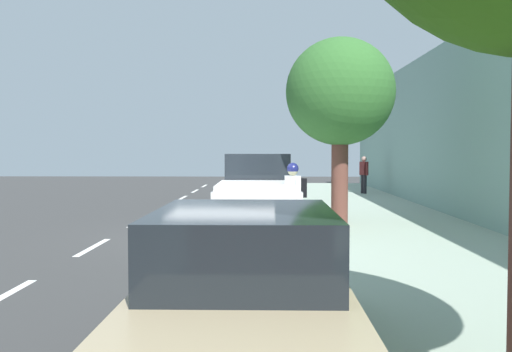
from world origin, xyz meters
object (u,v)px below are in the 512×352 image
pedestrian_on_phone (364,173)px  street_tree_far_end (340,93)px  parked_sedan_silver_far (261,183)px  cyclist_with_backpack (294,192)px  parked_pickup_white_mid (258,194)px  parked_sedan_tan_second (245,296)px  bicycle_at_curb (284,220)px

pedestrian_on_phone → street_tree_far_end: bearing=-102.6°
street_tree_far_end → pedestrian_on_phone: bearing=77.4°
parked_sedan_silver_far → cyclist_with_backpack: 9.37m
parked_pickup_white_mid → cyclist_with_backpack: bearing=-63.4°
parked_pickup_white_mid → street_tree_far_end: street_tree_far_end is taller
pedestrian_on_phone → parked_sedan_tan_second: bearing=-102.3°
bicycle_at_curb → street_tree_far_end: size_ratio=0.34×
bicycle_at_curb → parked_sedan_silver_far: bearing=94.3°
cyclist_with_backpack → street_tree_far_end: size_ratio=0.37×
bicycle_at_curb → street_tree_far_end: (1.45, 1.01, 3.10)m
cyclist_with_backpack → bicycle_at_curb: bearing=116.7°
cyclist_with_backpack → street_tree_far_end: street_tree_far_end is taller
parked_sedan_tan_second → street_tree_far_end: size_ratio=0.93×
bicycle_at_curb → pedestrian_on_phone: size_ratio=0.98×
parked_sedan_tan_second → pedestrian_on_phone: (4.37, 20.10, 0.32)m
parked_sedan_tan_second → parked_pickup_white_mid: 9.86m
bicycle_at_curb → cyclist_with_backpack: (0.22, -0.44, 0.70)m
parked_sedan_tan_second → cyclist_with_backpack: (0.79, 8.13, 0.33)m
parked_sedan_tan_second → parked_pickup_white_mid: (-0.07, 9.86, 0.15)m
bicycle_at_curb → street_tree_far_end: street_tree_far_end is taller
parked_pickup_white_mid → pedestrian_on_phone: bearing=66.5°
street_tree_far_end → parked_sedan_silver_far: bearing=105.0°
bicycle_at_curb → street_tree_far_end: 3.57m
parked_sedan_silver_far → cyclist_with_backpack: bearing=-84.6°
cyclist_with_backpack → street_tree_far_end: bearing=49.8°
pedestrian_on_phone → cyclist_with_backpack: bearing=-106.6°
street_tree_far_end → pedestrian_on_phone: size_ratio=2.91×
parked_pickup_white_mid → bicycle_at_curb: bearing=-63.5°
street_tree_far_end → pedestrian_on_phone: street_tree_far_end is taller
parked_sedan_silver_far → street_tree_far_end: 8.60m
pedestrian_on_phone → bicycle_at_curb: bearing=-108.2°
parked_pickup_white_mid → cyclist_with_backpack: parked_pickup_white_mid is taller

